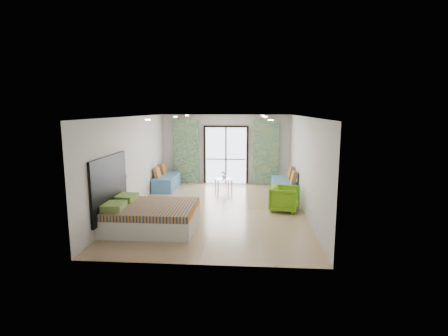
# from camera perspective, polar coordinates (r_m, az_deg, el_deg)

# --- Properties ---
(floor) EXTENTS (5.00, 7.50, 0.01)m
(floor) POSITION_cam_1_polar(r_m,az_deg,el_deg) (10.37, -1.12, -6.70)
(floor) COLOR tan
(floor) RESTS_ON ground
(ceiling) EXTENTS (5.00, 7.50, 0.01)m
(ceiling) POSITION_cam_1_polar(r_m,az_deg,el_deg) (9.95, -1.17, 8.39)
(ceiling) COLOR silver
(ceiling) RESTS_ON ground
(wall_back) EXTENTS (5.00, 0.01, 2.70)m
(wall_back) POSITION_cam_1_polar(r_m,az_deg,el_deg) (13.78, 0.33, 3.11)
(wall_back) COLOR silver
(wall_back) RESTS_ON ground
(wall_front) EXTENTS (5.00, 0.01, 2.70)m
(wall_front) POSITION_cam_1_polar(r_m,az_deg,el_deg) (6.42, -4.32, -4.49)
(wall_front) COLOR silver
(wall_front) RESTS_ON ground
(wall_left) EXTENTS (0.01, 7.50, 2.70)m
(wall_left) POSITION_cam_1_polar(r_m,az_deg,el_deg) (10.60, -14.72, 0.83)
(wall_left) COLOR silver
(wall_left) RESTS_ON ground
(wall_right) EXTENTS (0.01, 7.50, 2.70)m
(wall_right) POSITION_cam_1_polar(r_m,az_deg,el_deg) (10.15, 13.05, 0.51)
(wall_right) COLOR silver
(wall_right) RESTS_ON ground
(balcony_door) EXTENTS (1.76, 0.08, 2.28)m
(balcony_door) POSITION_cam_1_polar(r_m,az_deg,el_deg) (13.76, 0.32, 2.71)
(balcony_door) COLOR black
(balcony_door) RESTS_ON floor
(balcony_rail) EXTENTS (1.52, 0.03, 0.04)m
(balcony_rail) POSITION_cam_1_polar(r_m,az_deg,el_deg) (13.81, 0.32, 1.45)
(balcony_rail) COLOR #595451
(balcony_rail) RESTS_ON balcony_door
(curtain_left) EXTENTS (1.00, 0.10, 2.50)m
(curtain_left) POSITION_cam_1_polar(r_m,az_deg,el_deg) (13.81, -6.16, 2.65)
(curtain_left) COLOR beige
(curtain_left) RESTS_ON floor
(curtain_right) EXTENTS (1.00, 0.10, 2.50)m
(curtain_right) POSITION_cam_1_polar(r_m,az_deg,el_deg) (13.59, 6.81, 2.53)
(curtain_right) COLOR beige
(curtain_right) RESTS_ON floor
(downlight_a) EXTENTS (0.12, 0.12, 0.02)m
(downlight_a) POSITION_cam_1_polar(r_m,az_deg,el_deg) (8.25, -12.34, 7.71)
(downlight_a) COLOR #FFE0B2
(downlight_a) RESTS_ON ceiling
(downlight_b) EXTENTS (0.12, 0.12, 0.02)m
(downlight_b) POSITION_cam_1_polar(r_m,az_deg,el_deg) (7.92, 7.65, 7.78)
(downlight_b) COLOR #FFE0B2
(downlight_b) RESTS_ON ceiling
(downlight_c) EXTENTS (0.12, 0.12, 0.02)m
(downlight_c) POSITION_cam_1_polar(r_m,az_deg,el_deg) (11.16, -7.93, 8.28)
(downlight_c) COLOR #FFE0B2
(downlight_c) RESTS_ON ceiling
(downlight_d) EXTENTS (0.12, 0.12, 0.02)m
(downlight_d) POSITION_cam_1_polar(r_m,az_deg,el_deg) (10.92, 6.75, 8.28)
(downlight_d) COLOR #FFE0B2
(downlight_d) RESTS_ON ceiling
(downlight_e) EXTENTS (0.12, 0.12, 0.02)m
(downlight_e) POSITION_cam_1_polar(r_m,az_deg,el_deg) (13.12, -6.08, 8.51)
(downlight_e) COLOR #FFE0B2
(downlight_e) RESTS_ON ceiling
(downlight_f) EXTENTS (0.12, 0.12, 0.02)m
(downlight_f) POSITION_cam_1_polar(r_m,az_deg,el_deg) (12.92, 6.38, 8.48)
(downlight_f) COLOR #FFE0B2
(downlight_f) RESTS_ON ceiling
(headboard) EXTENTS (0.06, 2.10, 1.50)m
(headboard) POSITION_cam_1_polar(r_m,az_deg,el_deg) (8.97, -18.15, -2.85)
(headboard) COLOR black
(headboard) RESTS_ON floor
(switch_plate) EXTENTS (0.02, 0.10, 0.10)m
(switch_plate) POSITION_cam_1_polar(r_m,az_deg,el_deg) (10.11, -15.53, -1.35)
(switch_plate) COLOR silver
(switch_plate) RESTS_ON wall_left
(bed) EXTENTS (2.16, 1.76, 0.74)m
(bed) POSITION_cam_1_polar(r_m,az_deg,el_deg) (8.83, -11.95, -7.72)
(bed) COLOR silver
(bed) RESTS_ON floor
(daybed_left) EXTENTS (0.70, 1.78, 0.88)m
(daybed_left) POSITION_cam_1_polar(r_m,az_deg,el_deg) (13.08, -9.35, -2.15)
(daybed_left) COLOR teal
(daybed_left) RESTS_ON floor
(daybed_right) EXTENTS (0.78, 1.94, 0.95)m
(daybed_right) POSITION_cam_1_polar(r_m,az_deg,el_deg) (11.96, 9.82, -3.16)
(daybed_right) COLOR teal
(daybed_right) RESTS_ON floor
(coffee_table) EXTENTS (0.72, 0.72, 0.67)m
(coffee_table) POSITION_cam_1_polar(r_m,az_deg,el_deg) (12.83, -0.10, -1.94)
(coffee_table) COLOR silver
(coffee_table) RESTS_ON floor
(vase) EXTENTS (0.19, 0.19, 0.18)m
(vase) POSITION_cam_1_polar(r_m,az_deg,el_deg) (12.84, 0.06, -1.33)
(vase) COLOR white
(vase) RESTS_ON coffee_table
(armchair) EXTENTS (0.89, 0.92, 0.79)m
(armchair) POSITION_cam_1_polar(r_m,az_deg,el_deg) (10.22, 9.87, -4.77)
(armchair) COLOR #64A615
(armchair) RESTS_ON floor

